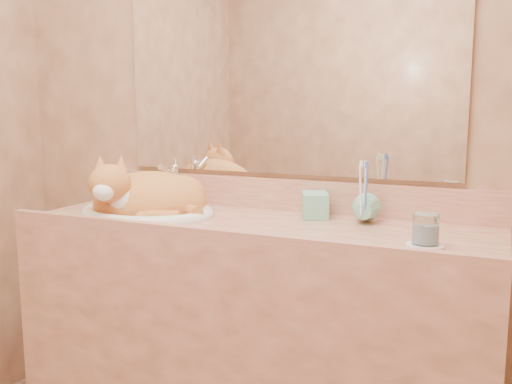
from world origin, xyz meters
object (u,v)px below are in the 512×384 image
at_px(cat, 145,196).
at_px(soap_dispenser, 317,193).
at_px(water_glass, 426,229).
at_px(vanity_counter, 254,341).
at_px(toothbrush_cup, 363,212).
at_px(sink_basin, 147,193).

height_order(cat, soap_dispenser, soap_dispenser).
relative_size(cat, water_glass, 4.82).
bearing_deg(cat, vanity_counter, -21.60).
bearing_deg(cat, toothbrush_cup, -15.70).
distance_m(vanity_counter, toothbrush_cup, 0.59).
distance_m(cat, water_glass, 1.00).
distance_m(cat, toothbrush_cup, 0.78).
bearing_deg(toothbrush_cup, sink_basin, -171.04).
xyz_separation_m(soap_dispenser, water_glass, (0.39, -0.23, -0.05)).
xyz_separation_m(vanity_counter, sink_basin, (-0.42, -0.02, 0.50)).
distance_m(soap_dispenser, water_glass, 0.46).
relative_size(toothbrush_cup, water_glass, 1.13).
bearing_deg(cat, soap_dispenser, -11.75).
bearing_deg(vanity_counter, toothbrush_cup, 16.21).
bearing_deg(toothbrush_cup, cat, -170.71).
xyz_separation_m(vanity_counter, cat, (-0.42, -0.03, 0.49)).
bearing_deg(sink_basin, cat, -135.30).
xyz_separation_m(soap_dispenser, toothbrush_cup, (0.17, -0.02, -0.05)).
relative_size(cat, soap_dispenser, 2.12).
height_order(sink_basin, toothbrush_cup, sink_basin).
relative_size(sink_basin, soap_dispenser, 2.52).
xyz_separation_m(cat, water_glass, (1.00, -0.09, -0.02)).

